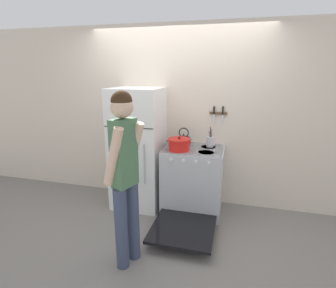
# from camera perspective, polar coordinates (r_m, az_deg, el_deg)

# --- Properties ---
(ground_plane) EXTENTS (14.00, 14.00, 0.00)m
(ground_plane) POSITION_cam_1_polar(r_m,az_deg,el_deg) (4.22, 1.92, -11.42)
(ground_plane) COLOR slate
(wall_back) EXTENTS (10.00, 0.06, 2.55)m
(wall_back) POSITION_cam_1_polar(r_m,az_deg,el_deg) (3.84, 2.19, 5.99)
(wall_back) COLOR beige
(wall_back) RESTS_ON ground_plane
(refrigerator) EXTENTS (0.68, 0.67, 1.70)m
(refrigerator) POSITION_cam_1_polar(r_m,az_deg,el_deg) (3.75, -6.53, -1.01)
(refrigerator) COLOR white
(refrigerator) RESTS_ON ground_plane
(stove_range) EXTENTS (0.80, 1.37, 0.91)m
(stove_range) POSITION_cam_1_polar(r_m,az_deg,el_deg) (3.66, 5.37, -8.06)
(stove_range) COLOR silver
(stove_range) RESTS_ON ground_plane
(dutch_oven_pot) EXTENTS (0.33, 0.29, 0.18)m
(dutch_oven_pot) POSITION_cam_1_polar(r_m,az_deg,el_deg) (3.42, 2.39, -0.07)
(dutch_oven_pot) COLOR red
(dutch_oven_pot) RESTS_ON stove_range
(tea_kettle) EXTENTS (0.23, 0.18, 0.25)m
(tea_kettle) POSITION_cam_1_polar(r_m,az_deg,el_deg) (3.66, 3.45, 0.92)
(tea_kettle) COLOR black
(tea_kettle) RESTS_ON stove_range
(utensil_jar) EXTENTS (0.10, 0.10, 0.28)m
(utensil_jar) POSITION_cam_1_polar(r_m,az_deg,el_deg) (3.62, 9.14, 0.54)
(utensil_jar) COLOR #B7BABF
(utensil_jar) RESTS_ON stove_range
(person) EXTENTS (0.37, 0.42, 1.76)m
(person) POSITION_cam_1_polar(r_m,az_deg,el_deg) (2.52, -9.37, -5.94)
(person) COLOR #38425B
(person) RESTS_ON ground_plane
(wall_knife_strip) EXTENTS (0.24, 0.03, 0.25)m
(wall_knife_strip) POSITION_cam_1_polar(r_m,az_deg,el_deg) (3.70, 10.89, 6.66)
(wall_knife_strip) COLOR brown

